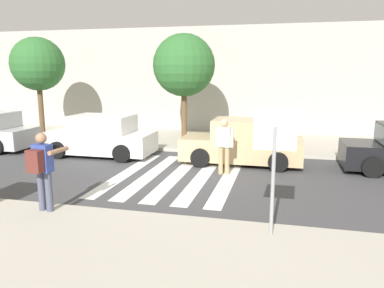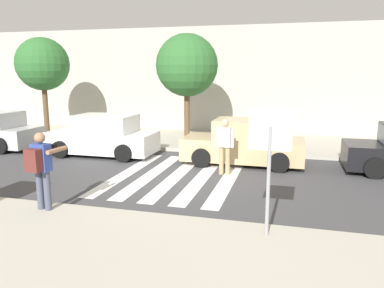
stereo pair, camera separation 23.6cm
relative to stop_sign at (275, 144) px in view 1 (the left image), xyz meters
name	(u,v)px [view 1 (the left image)]	position (x,y,z in m)	size (l,w,h in m)	color
ground_plane	(174,178)	(-2.98, 3.72, -1.86)	(120.00, 120.00, 0.00)	#424244
sidewalk_far	(211,141)	(-2.98, 9.72, -1.79)	(60.00, 4.80, 0.14)	#B2AD9E
building_facade_far	(227,80)	(-2.98, 14.12, 0.84)	(56.00, 4.00, 5.40)	#ADA89E
crosswalk_stripe_0	(128,173)	(-4.58, 3.92, -1.86)	(0.44, 5.20, 0.01)	silver
crosswalk_stripe_1	(151,174)	(-3.78, 3.92, -1.86)	(0.44, 5.20, 0.01)	silver
crosswalk_stripe_2	(176,176)	(-2.98, 3.92, -1.86)	(0.44, 5.20, 0.01)	silver
crosswalk_stripe_3	(202,178)	(-2.18, 3.92, -1.86)	(0.44, 5.20, 0.01)	silver
crosswalk_stripe_4	(228,179)	(-1.38, 3.92, -1.86)	(0.44, 5.20, 0.01)	silver
stop_sign	(275,144)	(0.00, 0.00, 0.00)	(0.76, 0.08, 2.37)	gray
photographer_with_backpack	(42,165)	(-4.83, 0.06, -0.69)	(0.63, 0.88, 1.72)	#474C60
pedestrian_crossing	(224,144)	(-1.59, 4.47, -0.89)	(0.58, 0.27, 1.72)	tan
parked_car_white	(101,137)	(-6.55, 6.02, -1.14)	(4.10, 1.92, 1.55)	white
parked_car_tan	(243,143)	(-1.18, 6.02, -1.14)	(4.10, 1.92, 1.55)	tan
street_tree_west	(38,64)	(-10.93, 8.65, 1.63)	(2.44, 2.44, 4.59)	brown
street_tree_center	(184,66)	(-3.98, 8.68, 1.55)	(2.61, 2.61, 4.59)	brown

